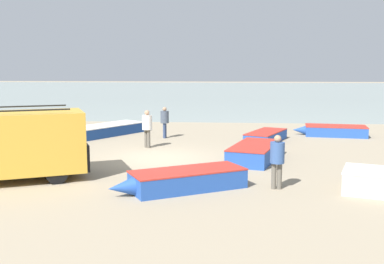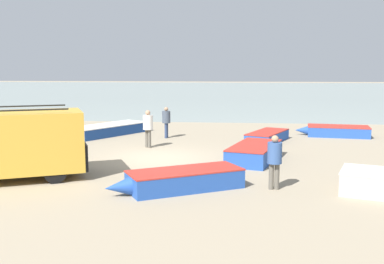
# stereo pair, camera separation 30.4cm
# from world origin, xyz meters

# --- Properties ---
(ground_plane) EXTENTS (200.00, 200.00, 0.00)m
(ground_plane) POSITION_xyz_m (0.00, 0.00, 0.00)
(ground_plane) COLOR gray
(sea_water) EXTENTS (120.00, 80.00, 0.01)m
(sea_water) POSITION_xyz_m (0.00, 52.00, 0.00)
(sea_water) COLOR #99A89E
(sea_water) RESTS_ON ground_plane
(parked_van) EXTENTS (5.31, 3.87, 2.34)m
(parked_van) POSITION_xyz_m (-4.27, -3.97, 1.22)
(parked_van) COLOR gold
(parked_van) RESTS_ON ground_plane
(fishing_rowboat_0) EXTENTS (2.36, 4.20, 0.63)m
(fishing_rowboat_0) POSITION_xyz_m (3.83, 0.08, 0.32)
(fishing_rowboat_0) COLOR #234CA3
(fishing_rowboat_0) RESTS_ON ground_plane
(fishing_rowboat_1) EXTENTS (2.34, 3.71, 0.50)m
(fishing_rowboat_1) POSITION_xyz_m (4.63, 4.69, 0.25)
(fishing_rowboat_1) COLOR #234CA3
(fishing_rowboat_1) RESTS_ON ground_plane
(fishing_rowboat_2) EXTENTS (3.82, 5.32, 0.56)m
(fishing_rowboat_2) POSITION_xyz_m (-3.87, 5.89, 0.28)
(fishing_rowboat_2) COLOR navy
(fishing_rowboat_2) RESTS_ON ground_plane
(fishing_rowboat_3) EXTENTS (4.03, 2.83, 0.59)m
(fishing_rowboat_3) POSITION_xyz_m (1.45, -4.49, 0.29)
(fishing_rowboat_3) COLOR #234CA3
(fishing_rowboat_3) RESTS_ON ground_plane
(fishing_rowboat_6) EXTENTS (3.89, 2.00, 0.55)m
(fishing_rowboat_6) POSITION_xyz_m (8.32, 6.75, 0.27)
(fishing_rowboat_6) COLOR #234CA3
(fishing_rowboat_6) RESTS_ON ground_plane
(fisherman_0) EXTENTS (0.45, 0.45, 1.70)m
(fisherman_0) POSITION_xyz_m (-0.90, 2.40, 1.02)
(fisherman_0) COLOR #5B564C
(fisherman_0) RESTS_ON ground_plane
(fisherman_1) EXTENTS (0.42, 0.42, 1.60)m
(fisherman_1) POSITION_xyz_m (-0.52, 5.26, 0.96)
(fisherman_1) COLOR navy
(fisherman_1) RESTS_ON ground_plane
(fisherman_2) EXTENTS (0.43, 0.43, 1.63)m
(fisherman_2) POSITION_xyz_m (4.21, -4.19, 0.97)
(fisherman_2) COLOR #5B564C
(fisherman_2) RESTS_ON ground_plane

